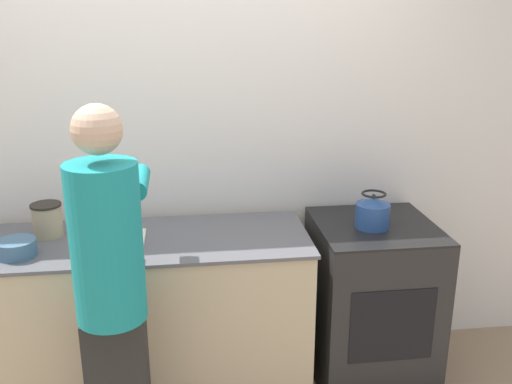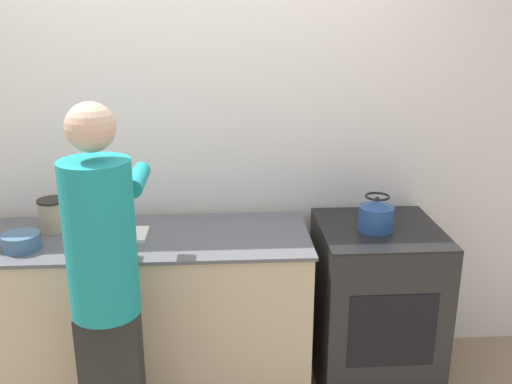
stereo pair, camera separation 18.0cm
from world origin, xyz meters
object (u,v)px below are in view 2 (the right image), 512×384
canister_jar (53,215)px  cutting_board (114,235)px  bowl_prep (21,242)px  person (105,282)px  oven (375,306)px  kettle (376,216)px  knife (107,233)px

canister_jar → cutting_board: bearing=-18.1°
cutting_board → bowl_prep: bowl_prep is taller
person → cutting_board: size_ratio=5.02×
oven → cutting_board: (-1.35, -0.02, 0.45)m
canister_jar → oven: bearing=-3.0°
oven → canister_jar: 1.75m
person → bowl_prep: bearing=139.0°
person → canister_jar: 0.74m
bowl_prep → cutting_board: bearing=17.6°
oven → bowl_prep: bearing=-175.3°
oven → kettle: bearing=-137.0°
kettle → canister_jar: bearing=175.8°
knife → person: bearing=-96.0°
kettle → bowl_prep: bearing=-176.3°
bowl_prep → oven: bearing=4.7°
oven → person: 1.48m
person → bowl_prep: (-0.46, 0.40, 0.02)m
oven → bowl_prep: size_ratio=5.03×
person → kettle: (1.26, 0.51, 0.07)m
person → kettle: bearing=22.2°
person → cutting_board: person is taller
person → cutting_board: bearing=96.1°
kettle → bowl_prep: (-1.72, -0.11, -0.05)m
person → oven: bearing=22.9°
person → knife: person is taller
cutting_board → canister_jar: bearing=161.9°
knife → canister_jar: (-0.29, 0.11, 0.06)m
canister_jar → knife: bearing=-21.0°
bowl_prep → canister_jar: size_ratio=1.06×
oven → bowl_prep: bowl_prep is taller
person → kettle: size_ratio=8.82×
oven → knife: 1.46m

